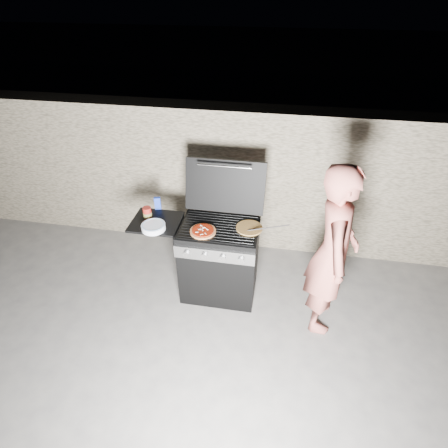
% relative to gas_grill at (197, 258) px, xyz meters
% --- Properties ---
extents(ground, '(50.00, 50.00, 0.00)m').
position_rel_gas_grill_xyz_m(ground, '(0.25, 0.00, -0.46)').
color(ground, '#504E4C').
extents(stone_wall, '(8.00, 0.35, 1.80)m').
position_rel_gas_grill_xyz_m(stone_wall, '(0.25, 1.05, 0.44)').
color(stone_wall, gray).
rests_on(stone_wall, ground).
extents(gas_grill, '(1.34, 0.79, 0.91)m').
position_rel_gas_grill_xyz_m(gas_grill, '(0.00, 0.00, 0.00)').
color(gas_grill, black).
rests_on(gas_grill, ground).
extents(pizza_topped, '(0.28, 0.28, 0.03)m').
position_rel_gas_grill_xyz_m(pizza_topped, '(0.11, -0.12, 0.47)').
color(pizza_topped, '#D58042').
rests_on(pizza_topped, gas_grill).
extents(pizza_plain, '(0.29, 0.29, 0.01)m').
position_rel_gas_grill_xyz_m(pizza_plain, '(0.55, 0.02, 0.46)').
color(pizza_plain, gold).
rests_on(pizza_plain, gas_grill).
extents(sauce_jar, '(0.10, 0.10, 0.13)m').
position_rel_gas_grill_xyz_m(sauce_jar, '(-0.51, 0.03, 0.51)').
color(sauce_jar, maroon).
rests_on(sauce_jar, gas_grill).
extents(blue_carton, '(0.07, 0.05, 0.14)m').
position_rel_gas_grill_xyz_m(blue_carton, '(-0.47, 0.23, 0.52)').
color(blue_carton, '#1A35A7').
rests_on(blue_carton, gas_grill).
extents(plate_stack, '(0.26, 0.26, 0.06)m').
position_rel_gas_grill_xyz_m(plate_stack, '(-0.39, -0.14, 0.47)').
color(plate_stack, white).
rests_on(plate_stack, gas_grill).
extents(person, '(0.45, 0.67, 1.79)m').
position_rel_gas_grill_xyz_m(person, '(1.35, -0.20, 0.44)').
color(person, '#B25B50').
rests_on(person, ground).
extents(tongs, '(0.43, 0.08, 0.09)m').
position_rel_gas_grill_xyz_m(tongs, '(0.73, 0.00, 0.50)').
color(tongs, black).
rests_on(tongs, gas_grill).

